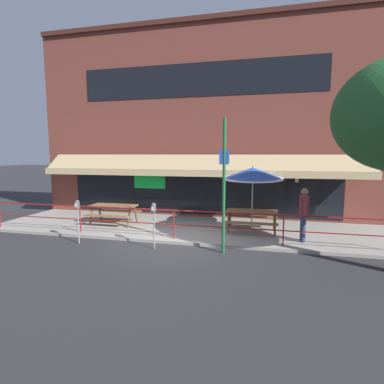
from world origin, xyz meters
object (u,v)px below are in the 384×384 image
Objects in this scene: parking_meter_near at (77,208)px; pedestrian_walking at (304,212)px; picnic_table_left at (113,209)px; picnic_table_centre at (252,215)px; street_sign_pole at (224,185)px; patio_umbrella_centre at (253,173)px; parking_meter_far at (154,212)px.

pedestrian_walking is at bearing 12.41° from parking_meter_near.
pedestrian_walking reaches higher than picnic_table_left.
parking_meter_near is (-5.39, -2.38, 0.44)m from picnic_table_centre.
picnic_table_centre is 0.47× the size of street_sign_pole.
picnic_table_left is 1.05× the size of pedestrian_walking.
picnic_table_left is 0.76× the size of patio_umbrella_centre.
street_sign_pole is (4.66, -2.21, 1.28)m from picnic_table_left.
picnic_table_centre is 1.87m from pedestrian_walking.
picnic_table_left is at bearing 137.71° from parking_meter_far.
patio_umbrella_centre reaches higher than picnic_table_centre.
parking_meter_near is at bearing -178.37° from street_sign_pole.
patio_umbrella_centre is at bearing 42.58° from parking_meter_far.
patio_umbrella_centre is at bearing 147.65° from pedestrian_walking.
street_sign_pole is at bearing -106.50° from patio_umbrella_centre.
picnic_table_left is 1.00× the size of picnic_table_centre.
parking_meter_near is at bearing -167.59° from pedestrian_walking.
picnic_table_centre is 5.91m from parking_meter_near.
picnic_table_left is 7.07m from pedestrian_walking.
street_sign_pole is (-0.73, -2.25, 1.28)m from picnic_table_centre.
pedestrian_walking reaches higher than parking_meter_near.
street_sign_pole is at bearing -107.85° from picnic_table_centre.
pedestrian_walking is (1.64, -0.84, 0.35)m from picnic_table_centre.
pedestrian_walking is at bearing -27.17° from picnic_table_centre.
parking_meter_far is at bearing -160.84° from pedestrian_walking.
patio_umbrella_centre is at bearing 2.55° from picnic_table_left.
picnic_table_centre is at bearing 72.15° from street_sign_pole.
picnic_table_left is 0.47× the size of street_sign_pole.
picnic_table_centre is 2.69m from street_sign_pole.
patio_umbrella_centre is 6.06m from parking_meter_near.
patio_umbrella_centre is 3.95m from parking_meter_far.
parking_meter_far is (2.58, 0.00, 0.00)m from parking_meter_near.
picnic_table_centre is 1.27× the size of parking_meter_near.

